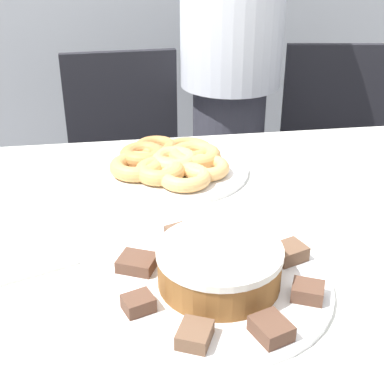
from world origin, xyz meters
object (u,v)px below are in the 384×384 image
office_chair_right (336,179)px  plate_cake (219,285)px  plate_donuts (174,170)px  napkin (32,259)px  office_chair_left (129,193)px  person_standing (231,67)px  frosted_cake (219,265)px

office_chair_right → plate_cake: size_ratio=2.41×
plate_cake → plate_donuts: size_ratio=1.04×
plate_cake → napkin: bearing=157.9°
office_chair_left → plate_cake: (0.12, -1.01, 0.34)m
office_chair_right → plate_cake: office_chair_right is taller
person_standing → plate_cake: bearing=-103.1°
plate_cake → plate_donuts: (-0.02, 0.45, -0.00)m
person_standing → plate_donuts: size_ratio=4.43×
office_chair_right → plate_cake: (-0.66, -1.01, 0.34)m
office_chair_right → plate_donuts: office_chair_right is taller
frosted_cake → napkin: size_ratio=1.23×
person_standing → office_chair_left: 0.57m
person_standing → napkin: size_ratio=9.55×
plate_cake → napkin: (-0.31, 0.13, -0.00)m
plate_cake → person_standing: bearing=76.9°
frosted_cake → plate_cake: bearing=0.0°
office_chair_left → plate_cake: size_ratio=2.41×
plate_cake → napkin: size_ratio=2.24×
office_chair_left → plate_donuts: (0.10, -0.56, 0.34)m
office_chair_right → plate_donuts: bearing=-131.7°
person_standing → plate_cake: size_ratio=4.26×
office_chair_right → frosted_cake: size_ratio=4.40×
frosted_cake → napkin: 0.34m
office_chair_left → frosted_cake: office_chair_left is taller
napkin → frosted_cake: bearing=-22.1°
person_standing → napkin: person_standing is taller
office_chair_right → frosted_cake: (-0.66, -1.01, 0.38)m
office_chair_left → plate_donuts: 0.66m
plate_cake → frosted_cake: frosted_cake is taller
person_standing → plate_cake: (-0.27, -1.14, -0.06)m
plate_donuts → napkin: plate_donuts is taller
plate_donuts → frosted_cake: 0.46m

